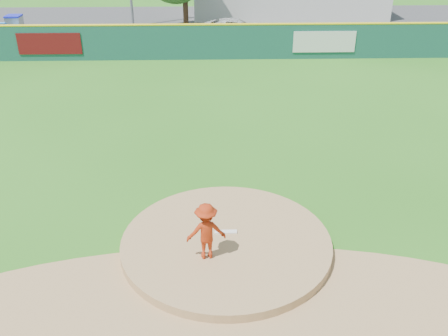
{
  "coord_description": "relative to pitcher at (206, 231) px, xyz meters",
  "views": [
    {
      "loc": [
        -0.36,
        -10.65,
        8.0
      ],
      "look_at": [
        0.0,
        2.0,
        1.3
      ],
      "focal_mm": 40.0,
      "sensor_mm": 36.0,
      "label": 1
    }
  ],
  "objects": [
    {
      "name": "ground",
      "position": [
        0.51,
        0.7,
        -1.0
      ],
      "size": [
        120.0,
        120.0,
        0.0
      ],
      "primitive_type": "plane",
      "color": "#286B19",
      "rests_on": "ground"
    },
    {
      "name": "pitchers_mound",
      "position": [
        0.51,
        0.7,
        -1.0
      ],
      "size": [
        5.5,
        5.5,
        0.5
      ],
      "primitive_type": "cylinder",
      "color": "#9E774C",
      "rests_on": "ground"
    },
    {
      "name": "pitching_rubber",
      "position": [
        0.51,
        1.0,
        -0.73
      ],
      "size": [
        0.6,
        0.15,
        0.04
      ],
      "primitive_type": "cube",
      "color": "white",
      "rests_on": "pitchers_mound"
    },
    {
      "name": "infield_dirt_arc",
      "position": [
        0.51,
        -2.3,
        -0.99
      ],
      "size": [
        15.4,
        15.4,
        0.01
      ],
      "primitive_type": "cylinder",
      "color": "#9E774C",
      "rests_on": "ground"
    },
    {
      "name": "parking_lot",
      "position": [
        0.51,
        27.7,
        -0.99
      ],
      "size": [
        44.0,
        16.0,
        0.02
      ],
      "primitive_type": "cube",
      "color": "#38383A",
      "rests_on": "ground"
    },
    {
      "name": "pitcher",
      "position": [
        0.0,
        0.0,
        0.0
      ],
      "size": [
        1.03,
        0.68,
        1.5
      ],
      "primitive_type": "imported",
      "rotation": [
        0.0,
        0.0,
        3.28
      ],
      "color": "#A3290E",
      "rests_on": "pitchers_mound"
    },
    {
      "name": "van",
      "position": [
        1.87,
        23.54,
        -0.32
      ],
      "size": [
        4.81,
        2.29,
        1.33
      ],
      "primitive_type": "imported",
      "rotation": [
        0.0,
        0.0,
        1.55
      ],
      "color": "silver",
      "rests_on": "parking_lot"
    },
    {
      "name": "fence_banners",
      "position": [
        -1.11,
        18.62,
        0.0
      ],
      "size": [
        19.31,
        0.04,
        1.2
      ],
      "color": "#5B0D0F",
      "rests_on": "ground"
    },
    {
      "name": "playground_slide",
      "position": [
        -12.84,
        24.22,
        -0.23
      ],
      "size": [
        0.98,
        2.75,
        1.52
      ],
      "color": "#181DD0",
      "rests_on": "ground"
    },
    {
      "name": "outfield_fence",
      "position": [
        0.51,
        18.7,
        0.09
      ],
      "size": [
        40.0,
        0.14,
        2.07
      ],
      "color": "#16493F",
      "rests_on": "ground"
    }
  ]
}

